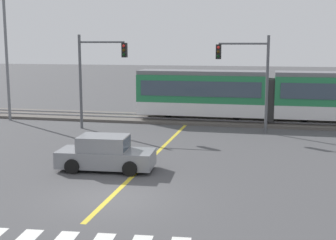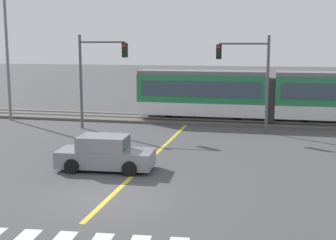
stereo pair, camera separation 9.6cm
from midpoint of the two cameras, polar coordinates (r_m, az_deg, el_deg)
ground_plane at (r=17.25m, az=-7.18°, el=-9.36°), size 200.00×200.00×0.00m
track_bed at (r=33.64m, az=2.65°, el=0.07°), size 120.00×4.00×0.18m
rail_near at (r=32.91m, az=2.44°, el=0.11°), size 120.00×0.08×0.10m
rail_far at (r=34.32m, az=2.85°, el=0.49°), size 120.00×0.08×0.10m
light_rail_tram at (r=32.91m, az=12.33°, el=3.10°), size 18.50×2.64×3.43m
lane_centre_line at (r=23.12m, az=-1.92°, el=-4.43°), size 0.20×17.94×0.01m
sedan_crossing at (r=20.75m, az=-7.74°, el=-4.14°), size 4.31×2.13×1.52m
traffic_light_far_right at (r=29.20m, az=9.83°, el=6.05°), size 3.25×0.38×5.99m
traffic_light_far_left at (r=30.31m, az=-8.90°, el=6.29°), size 3.25×0.38×6.05m
street_lamp_west at (r=35.23m, az=-18.93°, el=8.29°), size 2.21×0.28×9.15m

